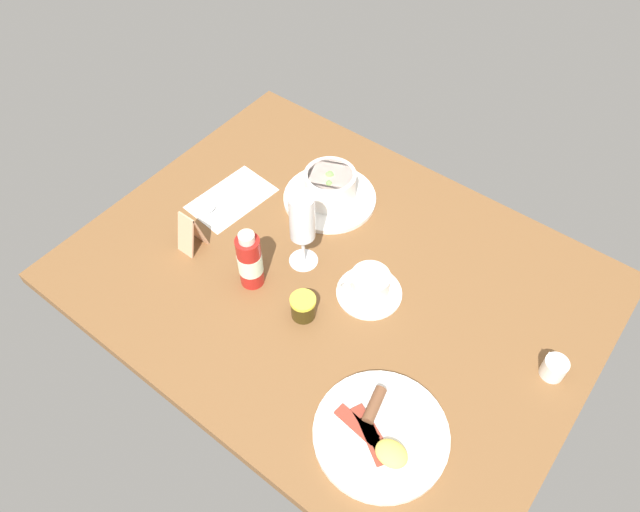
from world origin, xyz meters
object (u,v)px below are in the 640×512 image
at_px(wine_glass, 302,221).
at_px(creamer_jug, 554,367).
at_px(cutlery_setting, 230,199).
at_px(sauce_bottle_red, 250,261).
at_px(breakfast_plate, 381,434).
at_px(porridge_bowl, 330,189).
at_px(jam_jar, 303,307).
at_px(menu_card, 190,232).
at_px(coffee_cup, 369,285).

bearing_deg(wine_glass, creamer_jug, -172.21).
bearing_deg(cutlery_setting, sauce_bottle_red, 144.06).
height_order(cutlery_setting, creamer_jug, creamer_jug).
bearing_deg(breakfast_plate, porridge_bowl, -44.11).
bearing_deg(cutlery_setting, jam_jar, 156.62).
distance_m(jam_jar, menu_card, 0.31).
relative_size(wine_glass, jam_jar, 3.62).
height_order(porridge_bowl, sauce_bottle_red, sauce_bottle_red).
height_order(porridge_bowl, coffee_cup, porridge_bowl).
bearing_deg(jam_jar, sauce_bottle_red, -0.37).
distance_m(cutlery_setting, menu_card, 0.17).
xyz_separation_m(cutlery_setting, jam_jar, (-0.35, 0.15, 0.03)).
height_order(wine_glass, jam_jar, wine_glass).
distance_m(creamer_jug, wine_glass, 0.57).
bearing_deg(sauce_bottle_red, breakfast_plate, 163.87).
bearing_deg(cutlery_setting, creamer_jug, -177.41).
bearing_deg(breakfast_plate, menu_card, -10.63).
height_order(sauce_bottle_red, breakfast_plate, sauce_bottle_red).
distance_m(cutlery_setting, sauce_bottle_red, 0.26).
height_order(coffee_cup, breakfast_plate, coffee_cup).
relative_size(porridge_bowl, breakfast_plate, 0.91).
bearing_deg(jam_jar, creamer_jug, -158.02).
bearing_deg(menu_card, coffee_cup, -160.71).
bearing_deg(breakfast_plate, coffee_cup, -51.38).
bearing_deg(wine_glass, porridge_bowl, -70.09).
distance_m(jam_jar, breakfast_plate, 0.30).
distance_m(creamer_jug, breakfast_plate, 0.36).
height_order(porridge_bowl, wine_glass, wine_glass).
relative_size(porridge_bowl, cutlery_setting, 1.06).
bearing_deg(sauce_bottle_red, porridge_bowl, -87.20).
bearing_deg(porridge_bowl, wine_glass, 109.91).
height_order(porridge_bowl, breakfast_plate, porridge_bowl).
bearing_deg(jam_jar, porridge_bowl, -62.28).
bearing_deg(creamer_jug, cutlery_setting, 2.59).
distance_m(coffee_cup, creamer_jug, 0.39).
height_order(coffee_cup, menu_card, menu_card).
xyz_separation_m(coffee_cup, sauce_bottle_red, (0.22, 0.13, 0.04)).
height_order(cutlery_setting, jam_jar, jam_jar).
relative_size(coffee_cup, jam_jar, 2.54).
xyz_separation_m(wine_glass, sauce_bottle_red, (0.05, 0.11, -0.06)).
relative_size(cutlery_setting, wine_glass, 1.05).
height_order(porridge_bowl, menu_card, menu_card).
xyz_separation_m(porridge_bowl, sauce_bottle_red, (-0.01, 0.30, 0.03)).
bearing_deg(creamer_jug, menu_card, 14.18).
height_order(creamer_jug, wine_glass, wine_glass).
xyz_separation_m(wine_glass, menu_card, (0.22, 0.12, -0.08)).
relative_size(cutlery_setting, jam_jar, 3.81).
bearing_deg(sauce_bottle_red, cutlery_setting, -35.94).
bearing_deg(sauce_bottle_red, menu_card, 3.34).
xyz_separation_m(creamer_jug, sauce_bottle_red, (0.60, 0.19, 0.05)).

